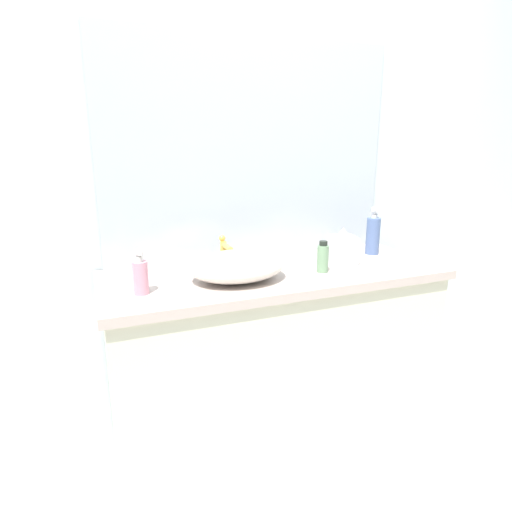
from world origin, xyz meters
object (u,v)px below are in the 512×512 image
object	(u,v)px
sink_basin	(237,266)
lotion_bottle	(140,275)
tissue_box	(342,248)
perfume_bottle	(323,258)
soap_dispenser	(373,234)

from	to	relation	value
sink_basin	lotion_bottle	bearing A→B (deg)	-175.71
sink_basin	tissue_box	xyz separation A→B (m)	(0.52, 0.05, 0.01)
perfume_bottle	tissue_box	bearing A→B (deg)	28.93
sink_basin	perfume_bottle	world-z (taller)	perfume_bottle
sink_basin	tissue_box	distance (m)	0.52
sink_basin	perfume_bottle	xyz separation A→B (m)	(0.37, -0.03, 0.01)
soap_dispenser	lotion_bottle	distance (m)	1.15
lotion_bottle	sink_basin	bearing A→B (deg)	4.29
soap_dispenser	perfume_bottle	bearing A→B (deg)	-154.85
soap_dispenser	tissue_box	xyz separation A→B (m)	(-0.24, -0.10, -0.03)
soap_dispenser	lotion_bottle	size ratio (longest dim) A/B	1.36
soap_dispenser	lotion_bottle	world-z (taller)	soap_dispenser
soap_dispenser	perfume_bottle	size ratio (longest dim) A/B	1.75
perfume_bottle	tissue_box	size ratio (longest dim) A/B	0.81
lotion_bottle	tissue_box	bearing A→B (deg)	5.08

